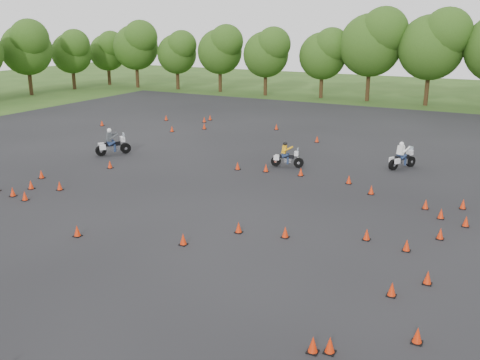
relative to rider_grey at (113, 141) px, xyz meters
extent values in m
plane|color=#2D5119|center=(11.92, -8.92, -0.90)|extent=(140.00, 140.00, 0.00)
plane|color=black|center=(11.92, -2.92, -0.89)|extent=(62.00, 62.00, 0.00)
cone|color=red|center=(0.86, 10.08, -0.67)|extent=(0.26, 0.26, 0.45)
cone|color=red|center=(6.15, 12.56, -0.67)|extent=(0.26, 0.26, 0.45)
cone|color=red|center=(-4.16, 11.91, -0.67)|extent=(0.26, 0.26, 0.45)
cone|color=red|center=(20.08, -6.84, -0.67)|extent=(0.26, 0.26, 0.45)
cone|color=red|center=(0.10, -6.17, -0.67)|extent=(0.26, 0.26, 0.45)
cone|color=red|center=(21.05, -5.03, -0.67)|extent=(0.26, 0.26, 0.45)
cone|color=red|center=(-0.71, 12.69, -0.67)|extent=(0.26, 0.26, 0.45)
cone|color=red|center=(21.48, -0.74, -0.67)|extent=(0.26, 0.26, 0.45)
cone|color=red|center=(19.93, -1.56, -0.67)|extent=(0.26, 0.26, 0.45)
cone|color=red|center=(12.75, 0.95, -0.67)|extent=(0.26, 0.26, 0.45)
cone|color=red|center=(10.61, 9.67, -0.67)|extent=(0.26, 0.26, 0.45)
cone|color=red|center=(8.97, 0.46, -0.67)|extent=(0.26, 0.26, 0.45)
cone|color=red|center=(20.75, -2.58, -0.67)|extent=(0.26, 0.26, 0.45)
cone|color=red|center=(17.13, -0.53, -0.67)|extent=(0.26, 0.26, 0.45)
cone|color=red|center=(2.07, -2.76, -0.67)|extent=(0.26, 0.26, 0.45)
cone|color=red|center=(21.22, -9.25, -0.67)|extent=(0.26, 0.26, 0.45)
cone|color=red|center=(19.15, -14.64, -0.67)|extent=(0.26, 0.26, 0.45)
cone|color=red|center=(2.35, -9.31, -0.67)|extent=(0.26, 0.26, 0.45)
cone|color=red|center=(21.52, -12.92, -0.67)|extent=(0.26, 0.26, 0.45)
cone|color=red|center=(1.30, -9.13, -0.67)|extent=(0.26, 0.26, 0.45)
cone|color=red|center=(2.62, -7.30, -0.67)|extent=(0.26, 0.26, 0.45)
cone|color=red|center=(7.90, -11.54, -0.67)|extent=(0.26, 0.26, 0.45)
cone|color=red|center=(21.83, -3.08, -0.67)|extent=(0.26, 0.26, 0.45)
cone|color=red|center=(18.45, -6.47, -0.67)|extent=(0.26, 0.26, 0.45)
cone|color=red|center=(20.34, -10.62, -0.67)|extent=(0.26, 0.26, 0.45)
cone|color=red|center=(19.55, -14.45, -0.67)|extent=(0.26, 0.26, 0.45)
cone|color=red|center=(1.15, -7.85, -0.67)|extent=(0.26, 0.26, 0.45)
cone|color=red|center=(15.46, -7.75, -0.67)|extent=(0.26, 0.26, 0.45)
cone|color=red|center=(13.55, -8.16, -0.67)|extent=(0.26, 0.26, 0.45)
cone|color=red|center=(-0.79, 13.79, -0.67)|extent=(0.26, 0.26, 0.45)
cone|color=red|center=(-7.45, 7.35, -0.67)|extent=(0.26, 0.26, 0.45)
cone|color=red|center=(15.60, 0.72, -0.67)|extent=(0.26, 0.26, 0.45)
cone|color=red|center=(10.64, 0.82, -0.67)|extent=(0.26, 0.26, 0.45)
cone|color=red|center=(-0.85, 7.99, -0.67)|extent=(0.26, 0.26, 0.45)
cone|color=red|center=(12.20, -10.27, -0.67)|extent=(0.26, 0.26, 0.45)
camera|label=1|loc=(23.09, -26.41, 7.54)|focal=40.00mm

